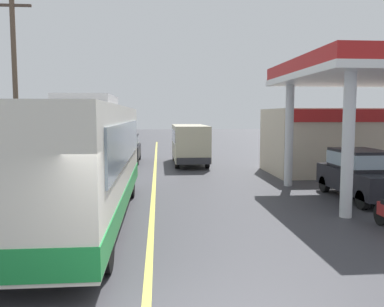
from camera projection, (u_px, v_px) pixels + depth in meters
ground at (155, 164)px, 25.31m from camera, size 120.00×120.00×0.00m
lane_divider_stripe at (155, 175)px, 20.35m from camera, size 0.16×50.00×0.01m
coach_bus_main at (83, 163)px, 11.43m from camera, size 2.60×11.04×3.69m
gas_station_roadside at (355, 125)px, 18.97m from camera, size 9.10×11.95×5.10m
car_at_pump at (361, 172)px, 14.55m from camera, size 1.70×4.20×1.82m
minibus_opposing_lane at (189, 141)px, 24.91m from camera, size 2.04×6.13×2.44m
pedestrian_near_pump at (378, 178)px, 13.73m from camera, size 0.55×0.22×1.66m
pedestrian_by_shop at (376, 175)px, 14.41m from camera, size 0.55×0.22×1.66m
car_trailing_behind_bus at (126, 147)px, 26.00m from camera, size 1.70×4.20×1.82m
utility_pole_roadside at (15, 83)px, 19.21m from camera, size 1.80×0.24×8.86m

